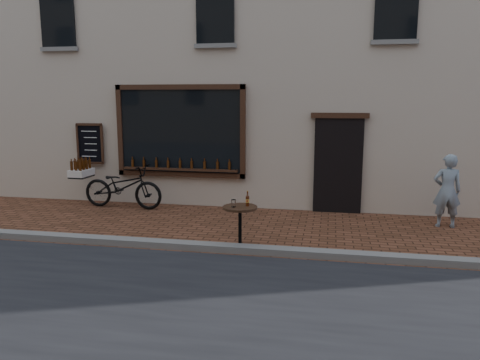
# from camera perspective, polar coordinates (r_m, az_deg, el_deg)

# --- Properties ---
(ground) EXTENTS (90.00, 90.00, 0.00)m
(ground) POSITION_cam_1_polar(r_m,az_deg,el_deg) (8.14, -1.81, -9.12)
(ground) COLOR #4E2B19
(ground) RESTS_ON ground
(kerb) EXTENTS (90.00, 0.25, 0.12)m
(kerb) POSITION_cam_1_polar(r_m,az_deg,el_deg) (8.30, -1.50, -8.28)
(kerb) COLOR slate
(kerb) RESTS_ON ground
(shop_building) EXTENTS (28.00, 6.20, 10.00)m
(shop_building) POSITION_cam_1_polar(r_m,az_deg,el_deg) (14.28, 4.21, 19.44)
(shop_building) COLOR #BAA992
(shop_building) RESTS_ON ground
(cargo_bicycle) EXTENTS (2.36, 0.80, 1.14)m
(cargo_bicycle) POSITION_cam_1_polar(r_m,az_deg,el_deg) (11.72, -14.27, -0.70)
(cargo_bicycle) COLOR black
(cargo_bicycle) RESTS_ON ground
(bistro_table) EXTENTS (0.61, 0.61, 1.05)m
(bistro_table) POSITION_cam_1_polar(r_m,az_deg,el_deg) (8.26, 0.02, -4.75)
(bistro_table) COLOR black
(bistro_table) RESTS_ON ground
(pedestrian) EXTENTS (0.57, 0.38, 1.53)m
(pedestrian) POSITION_cam_1_polar(r_m,az_deg,el_deg) (10.55, 23.93, -1.21)
(pedestrian) COLOR gray
(pedestrian) RESTS_ON ground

